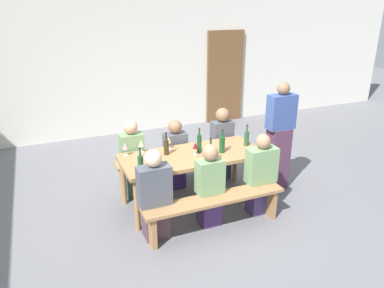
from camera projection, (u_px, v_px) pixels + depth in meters
name	position (u px, v px, depth m)	size (l,w,h in m)	color
ground_plane	(192.00, 202.00, 5.28)	(24.00, 24.00, 0.00)	slate
back_wall	(127.00, 58.00, 7.66)	(14.00, 0.20, 3.20)	silver
wooden_door	(225.00, 77.00, 8.56)	(0.90, 0.06, 2.10)	brown
tasting_table	(192.00, 160.00, 5.04)	(1.94, 0.83, 0.75)	#9E7247
bench_near	(215.00, 205.00, 4.54)	(1.84, 0.30, 0.45)	#9E7247
bench_far	(174.00, 161.00, 5.76)	(1.84, 0.30, 0.45)	#9E7247
wine_bottle_0	(210.00, 154.00, 4.71)	(0.07, 0.07, 0.34)	#234C2D
wine_bottle_1	(166.00, 147.00, 4.96)	(0.07, 0.07, 0.31)	#332814
wine_bottle_2	(222.00, 144.00, 5.03)	(0.08, 0.08, 0.33)	#194723
wine_bottle_3	(199.00, 143.00, 5.04)	(0.06, 0.06, 0.35)	#194723
wine_bottle_4	(247.00, 138.00, 5.28)	(0.07, 0.07, 0.31)	#234C2D
wine_bottle_5	(141.00, 164.00, 4.39)	(0.07, 0.07, 0.34)	#234C2D
wine_glass_0	(141.00, 144.00, 5.04)	(0.08, 0.08, 0.17)	silver
wine_glass_1	(195.00, 146.00, 4.95)	(0.07, 0.07, 0.18)	silver
wine_glass_2	(125.00, 146.00, 4.92)	(0.08, 0.08, 0.19)	silver
wine_glass_3	(169.00, 140.00, 5.17)	(0.07, 0.07, 0.17)	silver
seated_guest_near_0	(155.00, 197.00, 4.34)	(0.39, 0.24, 1.14)	#563942
seated_guest_near_1	(209.00, 187.00, 4.60)	(0.34, 0.24, 1.09)	#462A62
seated_guest_near_2	(261.00, 176.00, 4.88)	(0.40, 0.24, 1.12)	#46376E
seated_guest_far_0	(132.00, 160.00, 5.31)	(0.33, 0.24, 1.16)	#344F40
seated_guest_far_1	(176.00, 155.00, 5.56)	(0.33, 0.24, 1.08)	#3E2972
seated_guest_far_2	(222.00, 145.00, 5.83)	(0.33, 0.24, 1.17)	navy
standing_host	(279.00, 139.00, 5.45)	(0.41, 0.24, 1.64)	#4F2E47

